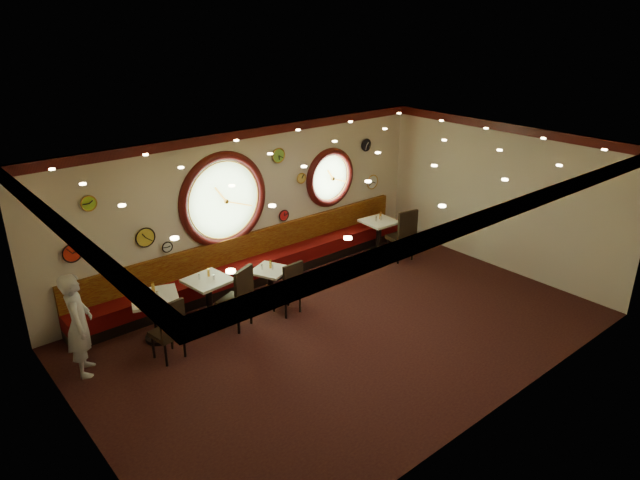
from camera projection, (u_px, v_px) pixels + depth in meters
The scene contains 49 objects.
floor at pixel (345, 331), 10.27m from camera, with size 9.00×6.00×0.00m, color black.
ceiling at pixel (349, 157), 9.06m from camera, with size 9.00×6.00×0.02m, color gold.
wall_back at pixel (249, 206), 11.79m from camera, with size 9.00×0.02×3.20m, color beige.
wall_front at pixel (500, 317), 7.54m from camera, with size 9.00×0.02×3.20m, color beige.
wall_left at pixel (76, 342), 6.99m from camera, with size 0.02×6.00×3.20m, color beige.
wall_right at pixel (500, 197), 12.34m from camera, with size 0.02×6.00×3.20m, color beige.
molding_back at pixel (247, 133), 11.19m from camera, with size 9.00×0.10×0.18m, color #3C0B0B.
molding_front at pixel (511, 209), 7.00m from camera, with size 9.00×0.10×0.18m, color #3C0B0B.
molding_left at pixel (59, 226), 6.45m from camera, with size 0.10×6.00×0.18m, color #3C0B0B.
molding_right at pixel (507, 128), 11.74m from camera, with size 0.10×6.00×0.18m, color #3C0B0B.
banquette_base at pixel (260, 275), 12.16m from camera, with size 8.00×0.55×0.20m, color black.
banquette_seat at pixel (259, 265), 12.07m from camera, with size 8.00×0.55×0.30m, color #530708.
banquette_back at pixel (253, 244), 12.07m from camera, with size 8.00×0.10×0.55m, color #5C1207.
porthole_left_glass at pixel (223, 200), 11.34m from camera, with size 1.66×1.66×0.02m, color #92BC71.
porthole_left_frame at pixel (224, 200), 11.33m from camera, with size 1.98×1.98×0.18m, color #3C0B0B.
porthole_left_ring at pixel (225, 201), 11.31m from camera, with size 1.61×1.61×0.03m, color gold.
porthole_right_glass at pixel (330, 178), 13.02m from camera, with size 1.10×1.10×0.02m, color #92BC71.
porthole_right_frame at pixel (330, 178), 13.01m from camera, with size 1.38×1.38×0.18m, color #3C0B0B.
porthole_right_ring at pixel (331, 178), 12.99m from camera, with size 1.09×1.09×0.03m, color gold.
wall_clock_0 at pixel (145, 237), 10.43m from camera, with size 0.36×0.36×0.03m, color gold.
wall_clock_1 at pixel (372, 182), 13.93m from camera, with size 0.34×0.34×0.03m, color white.
wall_clock_2 at pixel (278, 155), 11.85m from camera, with size 0.30×0.30×0.03m, color #7ABB3A.
wall_clock_3 at pixel (284, 215), 12.42m from camera, with size 0.24×0.24×0.03m, color red.
wall_clock_4 at pixel (89, 203), 9.58m from camera, with size 0.26×0.26×0.03m, color #9BD22A.
wall_clock_5 at pixel (72, 253), 9.64m from camera, with size 0.32×0.32×0.03m, color red.
wall_clock_6 at pixel (366, 145), 13.42m from camera, with size 0.28×0.28×0.03m, color black.
wall_clock_7 at pixel (167, 247), 10.79m from camera, with size 0.20×0.20×0.03m, color silver.
wall_clock_8 at pixel (301, 178), 12.44m from camera, with size 0.22×0.22×0.03m, color gold.
table_a at pixel (156, 312), 9.82m from camera, with size 0.98×0.98×0.85m.
table_b at pixel (209, 294), 10.50m from camera, with size 0.82×0.82×0.81m.
table_c at pixel (270, 281), 11.15m from camera, with size 0.83×0.83×0.69m.
table_d at pixel (379, 232), 13.39m from camera, with size 0.77×0.77×0.80m.
chair_a at pixel (170, 326), 9.20m from camera, with size 0.52×0.52×0.68m.
chair_b at pixel (239, 294), 10.13m from camera, with size 0.65×0.65×0.74m.
chair_c at pixel (290, 285), 10.62m from camera, with size 0.47×0.47×0.66m.
chair_d at pixel (404, 232), 12.88m from camera, with size 0.59×0.59×0.76m.
condiment_a_salt at pixel (150, 294), 9.66m from camera, with size 0.04×0.04×0.11m, color silver.
condiment_b_salt at pixel (199, 277), 10.38m from camera, with size 0.03×0.03×0.09m, color silver.
condiment_c_salt at pixel (262, 267), 11.03m from camera, with size 0.04×0.04×0.11m, color #BAB9BE.
condiment_d_salt at pixel (376, 219), 13.22m from camera, with size 0.04×0.04×0.11m, color silver.
condiment_a_pepper at pixel (157, 294), 9.63m from camera, with size 0.04×0.04×0.11m, color silver.
condiment_b_pepper at pixel (214, 277), 10.36m from camera, with size 0.04×0.04×0.10m, color silver.
condiment_c_pepper at pixel (272, 267), 11.04m from camera, with size 0.03×0.03×0.10m, color silver.
condiment_d_pepper at pixel (381, 218), 13.28m from camera, with size 0.04×0.04×0.10m, color silver.
condiment_a_bottle at pixel (153, 287), 9.80m from camera, with size 0.06×0.06×0.18m, color gold.
condiment_b_bottle at pixel (208, 273), 10.48m from camera, with size 0.05×0.05×0.15m, color gold.
condiment_c_bottle at pixel (270, 264), 11.08m from camera, with size 0.05×0.05×0.16m, color gold.
condiment_d_bottle at pixel (380, 215), 13.35m from camera, with size 0.05×0.05×0.17m, color orange.
waiter at pixel (79, 324), 8.80m from camera, with size 0.63×0.41×1.72m, color silver.
Camera 1 is at (-6.06, -6.52, 5.40)m, focal length 32.00 mm.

